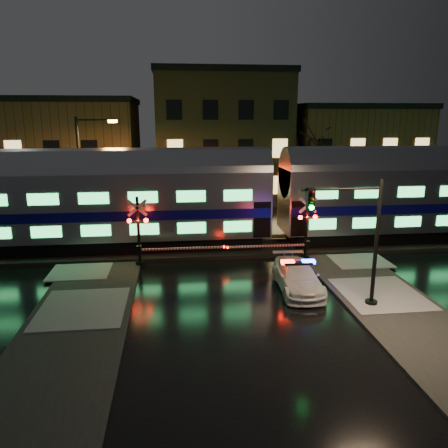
% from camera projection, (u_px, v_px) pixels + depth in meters
% --- Properties ---
extents(ground, '(120.00, 120.00, 0.00)m').
position_uv_depth(ground, '(228.00, 279.00, 21.79)').
color(ground, black).
rests_on(ground, ground).
extents(ballast, '(90.00, 4.20, 0.24)m').
position_uv_depth(ballast, '(218.00, 247.00, 26.58)').
color(ballast, black).
rests_on(ballast, ground).
extents(sidewalk_left, '(4.00, 20.00, 0.12)m').
position_uv_depth(sidewalk_left, '(66.00, 346.00, 15.27)').
color(sidewalk_left, '#2D2D2D').
rests_on(sidewalk_left, ground).
extents(sidewalk_right, '(4.00, 20.00, 0.12)m').
position_uv_depth(sidewalk_right, '(416.00, 326.00, 16.72)').
color(sidewalk_right, '#2D2D2D').
rests_on(sidewalk_right, ground).
extents(building_left, '(14.00, 10.00, 9.00)m').
position_uv_depth(building_left, '(60.00, 154.00, 40.48)').
color(building_left, brown).
rests_on(building_left, ground).
extents(building_mid, '(12.00, 11.00, 11.50)m').
position_uv_depth(building_mid, '(220.00, 139.00, 42.33)').
color(building_mid, brown).
rests_on(building_mid, ground).
extents(building_right, '(12.00, 10.00, 8.50)m').
position_uv_depth(building_right, '(350.00, 154.00, 43.66)').
color(building_right, brown).
rests_on(building_right, ground).
extents(train, '(51.00, 3.12, 5.92)m').
position_uv_depth(train, '(275.00, 193.00, 26.18)').
color(train, black).
rests_on(train, ballast).
extents(police_car, '(1.99, 4.53, 1.45)m').
position_uv_depth(police_car, '(297.00, 277.00, 20.23)').
color(police_car, white).
rests_on(police_car, ground).
extents(crossing_signal_right, '(5.27, 0.63, 3.73)m').
position_uv_depth(crossing_signal_right, '(300.00, 234.00, 24.12)').
color(crossing_signal_right, black).
rests_on(crossing_signal_right, ground).
extents(crossing_signal_left, '(5.39, 0.64, 3.82)m').
position_uv_depth(crossing_signal_left, '(146.00, 239.00, 23.17)').
color(crossing_signal_left, black).
rests_on(crossing_signal_left, ground).
extents(traffic_light, '(3.53, 0.67, 5.47)m').
position_uv_depth(traffic_light, '(357.00, 242.00, 17.77)').
color(traffic_light, black).
rests_on(traffic_light, ground).
extents(streetlight, '(2.63, 0.28, 7.87)m').
position_uv_depth(streetlight, '(84.00, 169.00, 28.45)').
color(streetlight, black).
rests_on(streetlight, ground).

